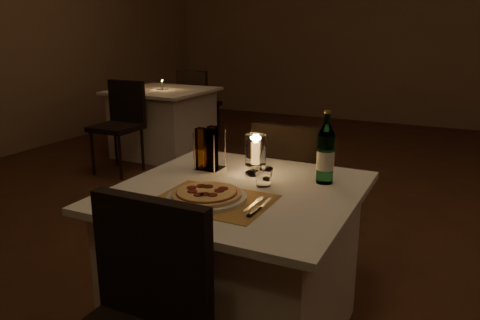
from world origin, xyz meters
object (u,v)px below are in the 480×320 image
at_px(main_table, 238,265).
at_px(water_bottle, 326,154).
at_px(neighbor_table_left, 164,122).
at_px(chair_near, 135,316).
at_px(hurricane_candle, 256,151).
at_px(pizza, 207,193).
at_px(plate, 207,197).
at_px(tumbler, 263,177).
at_px(chair_far, 293,183).

xyz_separation_m(main_table, water_bottle, (0.31, 0.24, 0.50)).
distance_m(water_bottle, neighbor_table_left, 3.49).
distance_m(chair_near, hurricane_candle, 0.97).
bearing_deg(pizza, main_table, 74.43).
bearing_deg(plate, neighbor_table_left, 127.91).
relative_size(tumbler, hurricane_candle, 0.43).
bearing_deg(water_bottle, plate, -130.91).
relative_size(pizza, tumbler, 3.46).
bearing_deg(neighbor_table_left, water_bottle, -43.13).
bearing_deg(neighbor_table_left, pizza, -52.09).
height_order(chair_far, plate, chair_far).
xyz_separation_m(chair_near, neighbor_table_left, (-2.21, 3.31, -0.18)).
distance_m(water_bottle, hurricane_candle, 0.32).
bearing_deg(neighbor_table_left, chair_far, -40.41).
distance_m(chair_near, chair_far, 1.43).
bearing_deg(tumbler, main_table, -139.56).
distance_m(hurricane_candle, neighbor_table_left, 3.28).
bearing_deg(pizza, water_bottle, 49.07).
xyz_separation_m(tumbler, hurricane_candle, (-0.10, 0.14, 0.07)).
distance_m(pizza, tumbler, 0.29).
height_order(chair_near, neighbor_table_left, chair_near).
bearing_deg(hurricane_candle, water_bottle, 4.13).
xyz_separation_m(chair_far, hurricane_candle, (-0.01, -0.50, 0.30)).
distance_m(plate, tumbler, 0.29).
bearing_deg(chair_near, chair_far, 90.00).
relative_size(main_table, pizza, 3.57).
xyz_separation_m(water_bottle, neighbor_table_left, (-2.52, 2.36, -0.50)).
height_order(chair_near, plate, chair_near).
bearing_deg(chair_far, main_table, -90.00).
height_order(main_table, chair_near, chair_near).
xyz_separation_m(tumbler, water_bottle, (0.22, 0.16, 0.09)).
height_order(main_table, plate, plate).
distance_m(plate, pizza, 0.02).
bearing_deg(hurricane_candle, neighbor_table_left, 132.67).
distance_m(pizza, water_bottle, 0.56).
bearing_deg(chair_far, hurricane_candle, -91.56).
relative_size(water_bottle, neighbor_table_left, 0.32).
distance_m(chair_far, pizza, 0.92).
bearing_deg(chair_near, plate, 95.35).
relative_size(hurricane_candle, neighbor_table_left, 0.19).
bearing_deg(main_table, chair_near, -90.00).
bearing_deg(hurricane_candle, tumbler, -54.04).
bearing_deg(plate, tumbler, 61.72).
bearing_deg(main_table, chair_far, 90.00).
height_order(plate, water_bottle, water_bottle).
xyz_separation_m(main_table, pizza, (-0.05, -0.18, 0.39)).
xyz_separation_m(chair_near, plate, (-0.05, 0.53, 0.20)).
bearing_deg(pizza, hurricane_candle, 84.69).
xyz_separation_m(chair_far, plate, (-0.05, -0.89, 0.20)).
xyz_separation_m(main_table, chair_near, (-0.00, -0.71, 0.18)).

